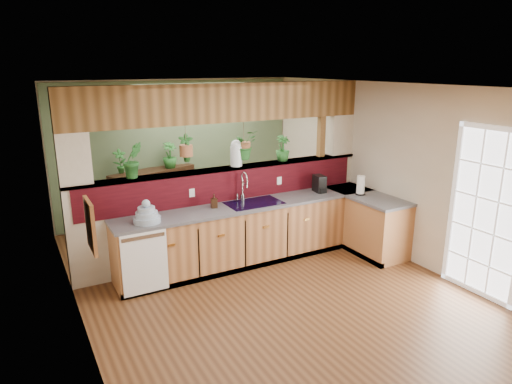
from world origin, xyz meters
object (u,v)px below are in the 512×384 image
dish_stack (147,215)px  paper_towel (361,186)px  faucet (243,185)px  shelving_console (154,198)px  coffee_maker (320,184)px  glass_jar (236,153)px  soap_dispenser (214,201)px

dish_stack → paper_towel: 3.28m
faucet → shelving_console: (-0.74, 2.12, -0.64)m
coffee_maker → glass_jar: size_ratio=0.68×
coffee_maker → glass_jar: glass_jar is taller
faucet → coffee_maker: faucet is taller
coffee_maker → shelving_console: size_ratio=0.17×
shelving_console → paper_towel: bearing=-67.0°
faucet → glass_jar: 0.50m
dish_stack → shelving_console: size_ratio=0.22×
faucet → glass_jar: bearing=91.4°
coffee_maker → paper_towel: paper_towel is taller
dish_stack → coffee_maker: (2.80, 0.11, 0.03)m
dish_stack → soap_dispenser: size_ratio=1.77×
faucet → paper_towel: bearing=-17.6°
dish_stack → soap_dispenser: dish_stack is taller
faucet → paper_towel: 1.84m
coffee_maker → glass_jar: bearing=173.4°
coffee_maker → paper_towel: (0.47, -0.43, 0.02)m
dish_stack → soap_dispenser: (1.00, 0.16, 0.00)m
soap_dispenser → paper_towel: size_ratio=0.62×
soap_dispenser → glass_jar: (0.50, 0.30, 0.59)m
paper_towel → glass_jar: (-1.76, 0.78, 0.54)m
dish_stack → paper_towel: (3.27, -0.32, 0.05)m
paper_towel → shelving_console: 3.70m
dish_stack → shelving_console: dish_stack is taller
soap_dispenser → shelving_console: bearing=96.0°
glass_jar → shelving_console: size_ratio=0.25×
coffee_maker → soap_dispenser: bearing=-173.1°
faucet → glass_jar: size_ratio=1.14×
faucet → coffee_maker: 1.30m
shelving_console → coffee_maker: bearing=-67.9°
dish_stack → paper_towel: size_ratio=1.10×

